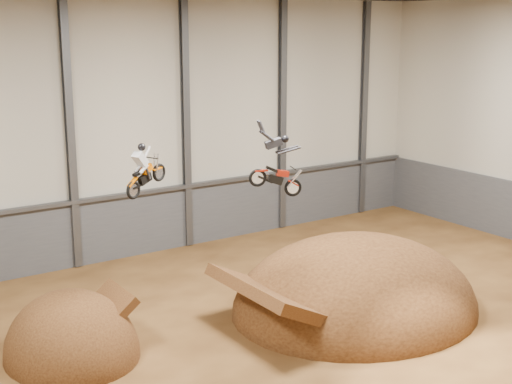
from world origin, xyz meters
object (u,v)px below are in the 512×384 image
landing_ramp (355,309)px  fmx_rider_b (273,160)px  takeoff_ramp (72,355)px  fmx_rider_a (147,164)px

landing_ramp → fmx_rider_b: fmx_rider_b is taller
takeoff_ramp → fmx_rider_a: size_ratio=2.67×
fmx_rider_a → fmx_rider_b: 4.84m
landing_ramp → fmx_rider_a: fmx_rider_a is taller
takeoff_ramp → fmx_rider_a: 8.03m
takeoff_ramp → fmx_rider_a: (3.10, -0.80, 7.36)m
takeoff_ramp → landing_ramp: 12.46m
takeoff_ramp → landing_ramp: bearing=-12.7°
takeoff_ramp → landing_ramp: size_ratio=0.51×
takeoff_ramp → fmx_rider_b: bearing=-20.9°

